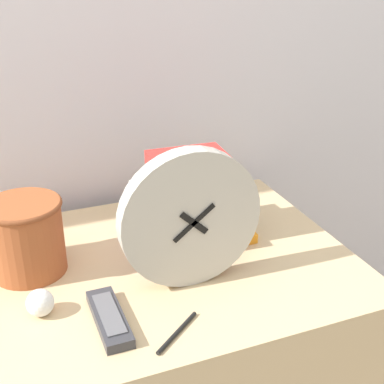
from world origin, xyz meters
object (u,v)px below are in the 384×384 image
object	(u,v)px
basket	(26,235)
pen	(177,332)
crumpled_paper_ball	(40,303)
book_stack	(194,200)
tv_remote	(109,318)
desk_clock	(191,219)

from	to	relation	value
basket	pen	size ratio (longest dim) A/B	1.57
basket	crumpled_paper_ball	distance (m)	0.17
book_stack	tv_remote	bearing A→B (deg)	-137.92
desk_clock	basket	xyz separation A→B (m)	(-0.31, 0.16, -0.06)
basket	crumpled_paper_ball	world-z (taller)	basket
tv_remote	pen	distance (m)	0.13
basket	tv_remote	xyz separation A→B (m)	(0.12, -0.24, -0.08)
basket	pen	bearing A→B (deg)	-54.72
pen	crumpled_paper_ball	bearing A→B (deg)	145.74
basket	pen	world-z (taller)	basket
crumpled_paper_ball	book_stack	bearing A→B (deg)	23.79
basket	tv_remote	world-z (taller)	basket
desk_clock	pen	size ratio (longest dim) A/B	2.79
basket	pen	xyz separation A→B (m)	(0.22, -0.31, -0.08)
book_stack	basket	distance (m)	0.38
book_stack	tv_remote	xyz separation A→B (m)	(-0.27, -0.24, -0.09)
tv_remote	crumpled_paper_ball	xyz separation A→B (m)	(-0.11, 0.07, 0.02)
tv_remote	crumpled_paper_ball	bearing A→B (deg)	147.47
basket	tv_remote	distance (m)	0.27
book_stack	tv_remote	distance (m)	0.37
desk_clock	crumpled_paper_ball	bearing A→B (deg)	179.68
desk_clock	crumpled_paper_ball	size ratio (longest dim) A/B	5.54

